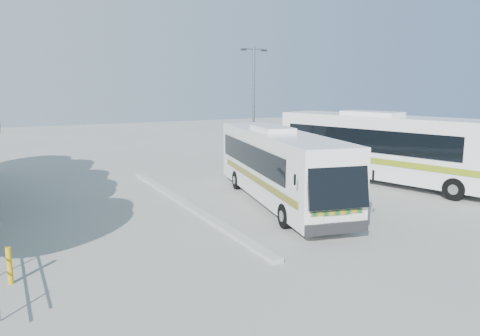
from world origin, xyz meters
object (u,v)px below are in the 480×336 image
bollard (9,266)px  lamppost (254,101)px  coach_main (279,165)px  coach_adjacent (388,147)px

bollard → lamppost: bearing=41.6°
coach_main → bollard: coach_main is taller
lamppost → coach_main: bearing=-116.3°
coach_main → bollard: bearing=-147.5°
lamppost → bollard: 20.71m
lamppost → bollard: (-15.22, -13.51, -3.85)m
coach_adjacent → bollard: (-19.23, -5.27, -1.53)m
coach_main → lamppost: 10.28m
coach_main → lamppost: lamppost is taller
coach_main → coach_adjacent: size_ratio=0.89×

